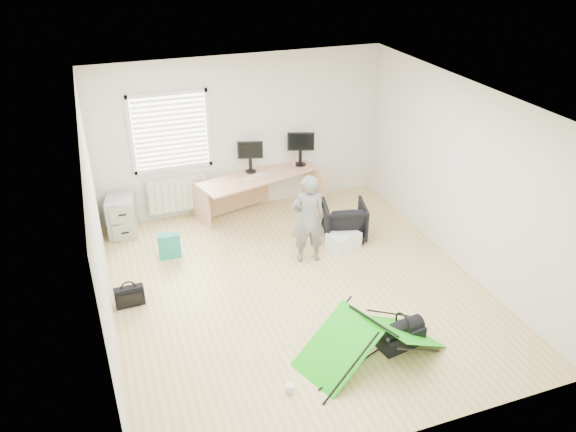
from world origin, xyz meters
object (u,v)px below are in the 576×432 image
object	(u,v)px
thermos	(294,162)
duffel_bag	(400,337)
office_chair	(344,220)
laptop_bag	(130,296)
monitor_right	(300,153)
desk	(260,194)
storage_crate	(343,241)
monitor_left	(250,161)
filing_cabinet	(122,216)
person	(308,219)
kite	(371,339)

from	to	relation	value
thermos	duffel_bag	world-z (taller)	thermos
office_chair	laptop_bag	size ratio (longest dim) A/B	1.75
monitor_right	laptop_bag	bearing A→B (deg)	-127.77
thermos	duffel_bag	bearing A→B (deg)	-91.18
duffel_bag	thermos	bearing A→B (deg)	79.45
desk	monitor_right	world-z (taller)	monitor_right
monitor_right	storage_crate	xyz separation A→B (m)	(0.06, -1.79, -0.81)
monitor_left	laptop_bag	xyz separation A→B (m)	(-2.34, -2.17, -0.78)
filing_cabinet	thermos	world-z (taller)	thermos
filing_cabinet	office_chair	world-z (taller)	filing_cabinet
desk	duffel_bag	xyz separation A→B (m)	(0.59, -3.90, -0.24)
laptop_bag	thermos	bearing A→B (deg)	31.67
office_chair	thermos	bearing A→B (deg)	-60.51
monitor_right	thermos	bearing A→B (deg)	-131.45
desk	office_chair	distance (m)	1.64
thermos	person	distance (m)	1.88
monitor_left	kite	world-z (taller)	monitor_left
desk	storage_crate	world-z (taller)	desk
desk	storage_crate	distance (m)	1.84
desk	kite	xyz separation A→B (m)	(0.15, -3.96, -0.10)
kite	laptop_bag	size ratio (longest dim) A/B	4.43
thermos	person	bearing A→B (deg)	-103.68
desk	thermos	size ratio (longest dim) A/B	9.00
monitor_left	duffel_bag	distance (m)	4.22
monitor_right	office_chair	world-z (taller)	monitor_right
kite	thermos	bearing A→B (deg)	61.28
office_chair	monitor_left	bearing A→B (deg)	-37.79
storage_crate	laptop_bag	size ratio (longest dim) A/B	1.25
monitor_left	thermos	xyz separation A→B (m)	(0.76, -0.09, -0.09)
desk	kite	world-z (taller)	desk
monitor_right	person	distance (m)	2.02
laptop_bag	duffel_bag	world-z (taller)	laptop_bag
thermos	desk	bearing A→B (deg)	-171.45
desk	kite	distance (m)	3.96
filing_cabinet	storage_crate	bearing A→B (deg)	-16.64
monitor_right	kite	world-z (taller)	monitor_right
monitor_right	desk	bearing A→B (deg)	-148.43
duffel_bag	desk	bearing A→B (deg)	89.18
storage_crate	monitor_left	bearing A→B (deg)	118.67
person	monitor_right	bearing A→B (deg)	-99.00
thermos	storage_crate	xyz separation A→B (m)	(0.21, -1.70, -0.70)
office_chair	duffel_bag	xyz separation A→B (m)	(-0.45, -2.63, -0.18)
thermos	storage_crate	distance (m)	1.85
filing_cabinet	office_chair	bearing A→B (deg)	-10.96
desk	monitor_right	size ratio (longest dim) A/B	4.52
thermos	monitor_right	bearing A→B (deg)	30.01
monitor_right	kite	size ratio (longest dim) A/B	0.27
monitor_left	kite	size ratio (longest dim) A/B	0.25
filing_cabinet	monitor_left	bearing A→B (deg)	14.03
thermos	kite	distance (m)	4.13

